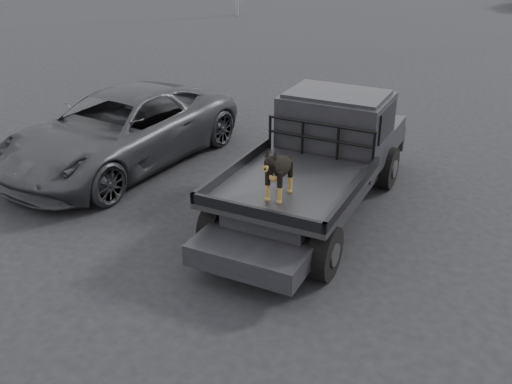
% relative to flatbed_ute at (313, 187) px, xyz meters
% --- Properties ---
extents(ground, '(120.00, 120.00, 0.00)m').
position_rel_flatbed_ute_xyz_m(ground, '(0.23, -1.55, -0.46)').
color(ground, black).
rests_on(ground, ground).
extents(flatbed_ute, '(2.00, 5.40, 0.92)m').
position_rel_flatbed_ute_xyz_m(flatbed_ute, '(0.00, 0.00, 0.00)').
color(flatbed_ute, black).
rests_on(flatbed_ute, ground).
extents(ute_cab, '(1.72, 1.30, 0.88)m').
position_rel_flatbed_ute_xyz_m(ute_cab, '(0.00, 0.95, 0.90)').
color(ute_cab, black).
rests_on(ute_cab, flatbed_ute).
extents(headache_rack, '(1.80, 0.08, 0.55)m').
position_rel_flatbed_ute_xyz_m(headache_rack, '(0.00, 0.20, 0.74)').
color(headache_rack, black).
rests_on(headache_rack, flatbed_ute).
extents(dog, '(0.32, 0.60, 0.74)m').
position_rel_flatbed_ute_xyz_m(dog, '(0.01, -1.41, 0.83)').
color(dog, black).
rests_on(dog, flatbed_ute).
extents(parked_suv, '(2.86, 5.34, 1.43)m').
position_rel_flatbed_ute_xyz_m(parked_suv, '(-4.10, 0.26, 0.25)').
color(parked_suv, '#313236').
rests_on(parked_suv, ground).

